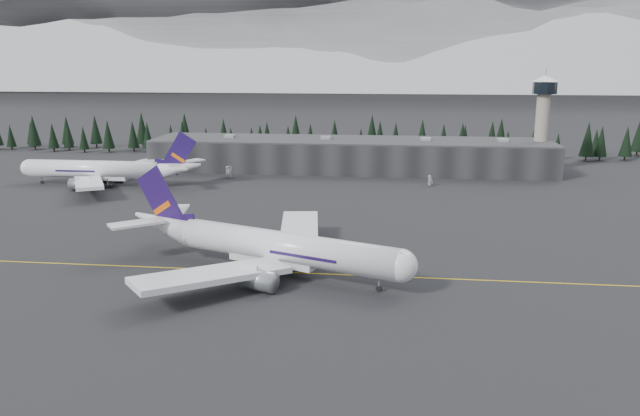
# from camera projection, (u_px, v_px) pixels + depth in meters

# --- Properties ---
(ground) EXTENTS (1400.00, 1400.00, 0.00)m
(ground) POSITION_uv_depth(u_px,v_px,m) (309.00, 270.00, 133.81)
(ground) COLOR black
(ground) RESTS_ON ground
(taxiline) EXTENTS (400.00, 0.40, 0.02)m
(taxiline) POSITION_uv_depth(u_px,v_px,m) (308.00, 273.00, 131.88)
(taxiline) COLOR gold
(taxiline) RESTS_ON ground
(terminal) EXTENTS (160.00, 30.00, 12.60)m
(terminal) POSITION_uv_depth(u_px,v_px,m) (350.00, 155.00, 253.06)
(terminal) COLOR black
(terminal) RESTS_ON ground
(control_tower) EXTENTS (10.00, 10.00, 37.70)m
(control_tower) POSITION_uv_depth(u_px,v_px,m) (543.00, 114.00, 243.43)
(control_tower) COLOR gray
(control_tower) RESTS_ON ground
(treeline) EXTENTS (360.00, 20.00, 15.00)m
(treeline) POSITION_uv_depth(u_px,v_px,m) (356.00, 140.00, 288.52)
(treeline) COLOR black
(treeline) RESTS_ON ground
(mountain_ridge) EXTENTS (4400.00, 900.00, 420.00)m
(mountain_ridge) POSITION_uv_depth(u_px,v_px,m) (385.00, 85.00, 1099.58)
(mountain_ridge) COLOR white
(mountain_ridge) RESTS_ON ground
(jet_main) EXTENTS (67.82, 60.62, 20.64)m
(jet_main) POSITION_uv_depth(u_px,v_px,m) (262.00, 245.00, 132.28)
(jet_main) COLOR silver
(jet_main) RESTS_ON ground
(jet_parked) EXTENTS (67.49, 62.34, 19.85)m
(jet_parked) POSITION_uv_depth(u_px,v_px,m) (109.00, 170.00, 222.30)
(jet_parked) COLOR silver
(jet_parked) RESTS_ON ground
(gse_vehicle_a) EXTENTS (3.41, 5.23, 1.34)m
(gse_vehicle_a) POSITION_uv_depth(u_px,v_px,m) (229.00, 177.00, 236.77)
(gse_vehicle_a) COLOR #B8B8BA
(gse_vehicle_a) RESTS_ON ground
(gse_vehicle_b) EXTENTS (4.40, 3.24, 1.39)m
(gse_vehicle_b) POSITION_uv_depth(u_px,v_px,m) (430.00, 184.00, 222.04)
(gse_vehicle_b) COLOR silver
(gse_vehicle_b) RESTS_ON ground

